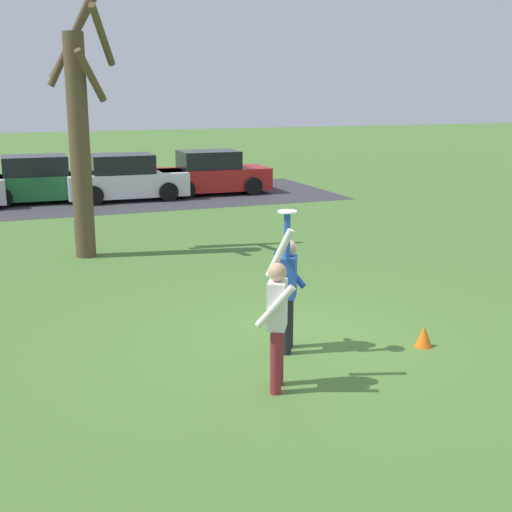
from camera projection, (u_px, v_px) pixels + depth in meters
ground_plane at (300, 339)px, 10.30m from camera, size 120.00×120.00×0.00m
person_catcher at (288, 286)px, 9.62m from camera, size 0.52×0.59×2.08m
person_defender at (277, 315)px, 8.34m from camera, size 0.61×0.66×2.04m
frisbee_disc at (287, 212)px, 9.14m from camera, size 0.26×0.26×0.02m
parked_car_green at (39, 181)px, 23.09m from camera, size 4.14×2.11×1.59m
parked_car_white at (126, 179)px, 23.61m from camera, size 4.14×2.11×1.59m
parked_car_red at (212, 174)px, 25.03m from camera, size 4.14×2.11×1.59m
parking_strip at (80, 201)px, 23.52m from camera, size 18.27×6.40×0.01m
bare_tree_tall at (80, 132)px, 14.91m from camera, size 1.50×1.69×5.93m
field_cone_orange at (424, 336)px, 9.97m from camera, size 0.26×0.26×0.32m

